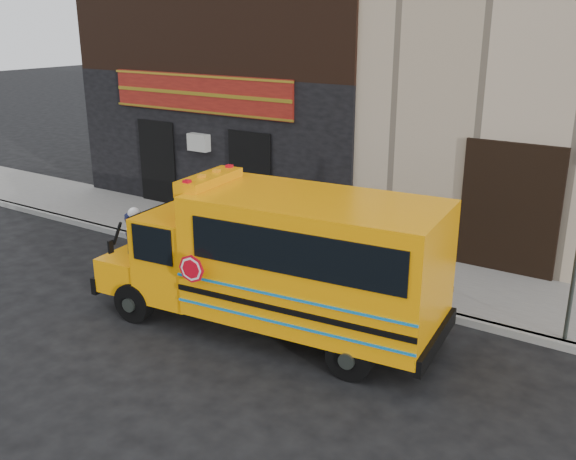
# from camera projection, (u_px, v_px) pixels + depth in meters

# --- Properties ---
(ground) EXTENTS (120.00, 120.00, 0.00)m
(ground) POSITION_uv_depth(u_px,v_px,m) (220.00, 322.00, 12.72)
(ground) COLOR black
(ground) RESTS_ON ground
(curb) EXTENTS (40.00, 0.20, 0.15)m
(curb) POSITION_uv_depth(u_px,v_px,m) (291.00, 276.00, 14.75)
(curb) COLOR gray
(curb) RESTS_ON ground
(sidewalk) EXTENTS (40.00, 3.00, 0.15)m
(sidewalk) POSITION_uv_depth(u_px,v_px,m) (324.00, 257.00, 15.94)
(sidewalk) COLOR slate
(sidewalk) RESTS_ON ground
(building) EXTENTS (20.00, 10.70, 12.00)m
(building) POSITION_uv_depth(u_px,v_px,m) (435.00, 3.00, 19.08)
(building) COLOR tan
(building) RESTS_ON sidewalk
(school_bus) EXTENTS (7.08, 2.84, 2.92)m
(school_bus) POSITION_uv_depth(u_px,v_px,m) (283.00, 258.00, 11.84)
(school_bus) COLOR black
(school_bus) RESTS_ON ground
(bicycle) EXTENTS (1.79, 0.52, 1.08)m
(bicycle) POSITION_uv_depth(u_px,v_px,m) (137.00, 278.00, 13.47)
(bicycle) COLOR black
(bicycle) RESTS_ON ground
(cyclist) EXTENTS (0.54, 0.74, 1.90)m
(cyclist) POSITION_uv_depth(u_px,v_px,m) (138.00, 258.00, 13.41)
(cyclist) COLOR black
(cyclist) RESTS_ON ground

